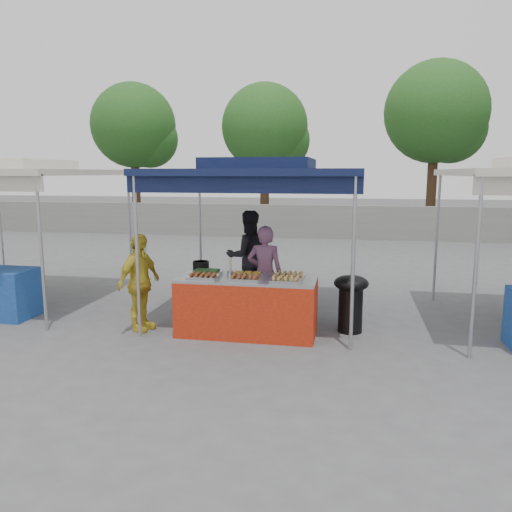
% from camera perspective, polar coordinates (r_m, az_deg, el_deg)
% --- Properties ---
extents(ground_plane, '(80.00, 80.00, 0.00)m').
position_cam_1_polar(ground_plane, '(7.53, -0.88, -8.66)').
color(ground_plane, '#505052').
extents(back_wall, '(40.00, 0.25, 1.20)m').
position_cam_1_polar(back_wall, '(18.14, 6.25, 3.93)').
color(back_wall, slate).
rests_on(back_wall, ground_plane).
extents(main_canopy, '(3.20, 3.20, 2.57)m').
position_cam_1_polar(main_canopy, '(8.10, 0.50, 9.68)').
color(main_canopy, '#A6A6AD').
rests_on(main_canopy, ground_plane).
extents(tree_0, '(3.58, 3.54, 6.08)m').
position_cam_1_polar(tree_0, '(22.29, -13.39, 13.91)').
color(tree_0, '#392516').
rests_on(tree_0, ground_plane).
extents(tree_1, '(3.46, 3.39, 5.82)m').
position_cam_1_polar(tree_1, '(20.25, 1.45, 14.12)').
color(tree_1, '#392516').
rests_on(tree_1, ground_plane).
extents(tree_2, '(3.75, 3.73, 6.41)m').
position_cam_1_polar(tree_2, '(20.21, 20.24, 14.73)').
color(tree_2, '#392516').
rests_on(tree_2, ground_plane).
extents(vendor_table, '(2.00, 0.80, 0.85)m').
position_cam_1_polar(vendor_table, '(7.31, -1.04, -5.73)').
color(vendor_table, '#AC250F').
rests_on(vendor_table, ground_plane).
extents(food_tray_fl, '(0.42, 0.30, 0.07)m').
position_cam_1_polar(food_tray_fl, '(7.14, -6.09, -2.36)').
color(food_tray_fl, '#B1B1B6').
rests_on(food_tray_fl, vendor_table).
extents(food_tray_fm, '(0.42, 0.30, 0.07)m').
position_cam_1_polar(food_tray_fm, '(6.98, -1.28, -2.58)').
color(food_tray_fm, '#B1B1B6').
rests_on(food_tray_fm, vendor_table).
extents(food_tray_fr, '(0.42, 0.30, 0.07)m').
position_cam_1_polar(food_tray_fr, '(6.87, 3.41, -2.79)').
color(food_tray_fr, '#B1B1B6').
rests_on(food_tray_fr, vendor_table).
extents(food_tray_bl, '(0.42, 0.30, 0.07)m').
position_cam_1_polar(food_tray_bl, '(7.44, -5.68, -1.87)').
color(food_tray_bl, '#B1B1B6').
rests_on(food_tray_bl, vendor_table).
extents(food_tray_bm, '(0.42, 0.30, 0.07)m').
position_cam_1_polar(food_tray_bm, '(7.27, -0.96, -2.10)').
color(food_tray_bm, '#B1B1B6').
rests_on(food_tray_bm, vendor_table).
extents(food_tray_br, '(0.42, 0.30, 0.07)m').
position_cam_1_polar(food_tray_br, '(7.17, 3.89, -2.28)').
color(food_tray_br, '#B1B1B6').
rests_on(food_tray_br, vendor_table).
extents(cooking_pot, '(0.25, 0.25, 0.15)m').
position_cam_1_polar(cooking_pot, '(7.74, -6.32, -1.14)').
color(cooking_pot, black).
rests_on(cooking_pot, vendor_table).
extents(skewer_cup, '(0.09, 0.09, 0.11)m').
position_cam_1_polar(skewer_cup, '(7.16, -2.95, -2.12)').
color(skewer_cup, '#A6A6AD').
rests_on(skewer_cup, vendor_table).
extents(wok_burner, '(0.51, 0.51, 0.86)m').
position_cam_1_polar(wok_burner, '(7.52, 10.78, -4.79)').
color(wok_burner, black).
rests_on(wok_burner, ground_plane).
extents(crate_left, '(0.56, 0.39, 0.33)m').
position_cam_1_polar(crate_left, '(8.23, -3.27, -5.86)').
color(crate_left, navy).
rests_on(crate_left, ground_plane).
extents(crate_right, '(0.45, 0.31, 0.27)m').
position_cam_1_polar(crate_right, '(8.01, 2.72, -6.53)').
color(crate_right, navy).
rests_on(crate_right, ground_plane).
extents(crate_stacked, '(0.42, 0.29, 0.25)m').
position_cam_1_polar(crate_stacked, '(7.94, 2.73, -4.73)').
color(crate_stacked, navy).
rests_on(crate_stacked, crate_right).
extents(vendor_woman, '(0.56, 0.37, 1.54)m').
position_cam_1_polar(vendor_woman, '(7.86, 1.02, -2.06)').
color(vendor_woman, '#7A4D6F').
rests_on(vendor_woman, ground_plane).
extents(helper_man, '(1.01, 0.92, 1.68)m').
position_cam_1_polar(helper_man, '(9.09, -0.89, -0.04)').
color(helper_man, black).
rests_on(helper_man, ground_plane).
extents(customer_person, '(0.59, 0.93, 1.47)m').
position_cam_1_polar(customer_person, '(7.62, -13.19, -2.96)').
color(customer_person, gold).
rests_on(customer_person, ground_plane).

